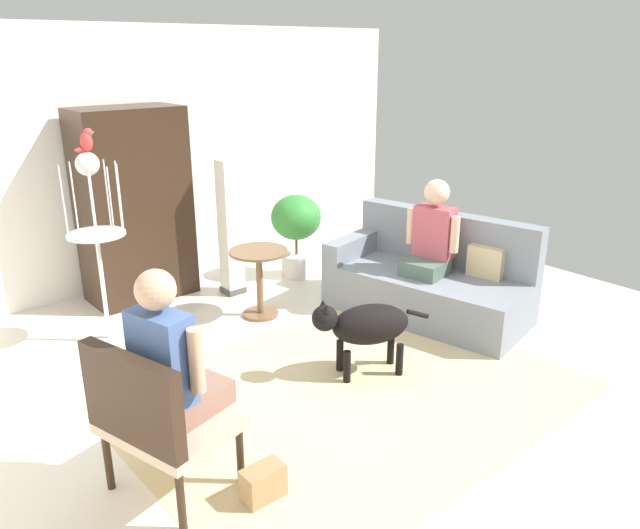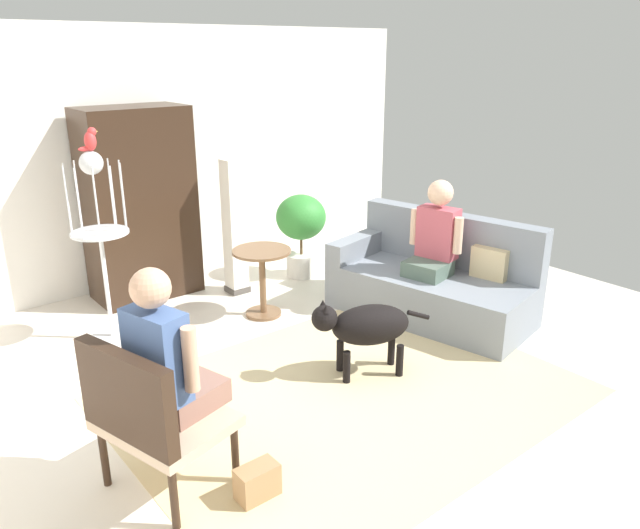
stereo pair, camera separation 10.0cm
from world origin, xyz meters
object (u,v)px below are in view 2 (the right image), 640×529
(couch, at_px, (432,282))
(round_end_table, at_px, (262,273))
(potted_plant, at_px, (301,225))
(armoire_cabinet, at_px, (139,205))
(person_on_couch, at_px, (435,235))
(dog, at_px, (366,326))
(person_on_armchair, at_px, (165,357))
(parrot, at_px, (90,140))
(column_lamp, at_px, (235,228))
(handbag, at_px, (257,482))
(bird_cage_stand, at_px, (100,236))
(armchair, at_px, (147,412))

(couch, xyz_separation_m, round_end_table, (-1.24, 0.95, 0.10))
(potted_plant, bearing_deg, armoire_cabinet, 159.72)
(person_on_couch, relative_size, dog, 1.00)
(person_on_armchair, xyz_separation_m, armoire_cabinet, (1.08, 2.79, 0.13))
(parrot, bearing_deg, person_on_couch, -29.18)
(column_lamp, relative_size, handbag, 5.72)
(person_on_armchair, distance_m, dog, 1.74)
(column_lamp, bearing_deg, person_on_armchair, -128.66)
(round_end_table, relative_size, parrot, 3.55)
(couch, relative_size, column_lamp, 1.43)
(person_on_armchair, height_order, dog, person_on_armchair)
(person_on_couch, relative_size, person_on_armchair, 0.96)
(armoire_cabinet, bearing_deg, handbag, -103.88)
(person_on_couch, distance_m, bird_cage_stand, 2.86)
(round_end_table, xyz_separation_m, potted_plant, (0.91, 0.61, 0.16))
(person_on_armchair, distance_m, potted_plant, 3.44)
(parrot, distance_m, column_lamp, 1.74)
(armchair, distance_m, potted_plant, 3.57)
(armchair, bearing_deg, person_on_couch, 12.41)
(armchair, bearing_deg, potted_plant, 39.45)
(armoire_cabinet, relative_size, handbag, 7.80)
(bird_cage_stand, height_order, handbag, bird_cage_stand)
(armoire_cabinet, height_order, handbag, armoire_cabinet)
(potted_plant, relative_size, column_lamp, 0.66)
(round_end_table, distance_m, bird_cage_stand, 1.44)
(dog, xyz_separation_m, column_lamp, (0.13, 2.05, 0.27))
(parrot, height_order, armoire_cabinet, armoire_cabinet)
(bird_cage_stand, bearing_deg, couch, -28.12)
(couch, xyz_separation_m, potted_plant, (-0.33, 1.56, 0.26))
(round_end_table, relative_size, column_lamp, 0.47)
(person_on_armchair, height_order, round_end_table, person_on_armchair)
(potted_plant, height_order, column_lamp, column_lamp)
(bird_cage_stand, height_order, potted_plant, bird_cage_stand)
(parrot, height_order, potted_plant, parrot)
(couch, height_order, armchair, armchair)
(couch, distance_m, armoire_cabinet, 2.89)
(parrot, relative_size, column_lamp, 0.13)
(potted_plant, relative_size, handbag, 3.79)
(bird_cage_stand, height_order, column_lamp, bird_cage_stand)
(armchair, bearing_deg, parrot, 74.46)
(armchair, relative_size, column_lamp, 0.69)
(handbag, bearing_deg, couch, 22.14)
(couch, xyz_separation_m, bird_cage_stand, (-2.53, 1.35, 0.60))
(couch, height_order, column_lamp, column_lamp)
(handbag, bearing_deg, person_on_couch, 21.77)
(round_end_table, height_order, potted_plant, potted_plant)
(armchair, bearing_deg, bird_cage_stand, 74.84)
(dog, bearing_deg, round_end_table, 89.24)
(couch, relative_size, dog, 2.28)
(dog, distance_m, armoire_cabinet, 2.70)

